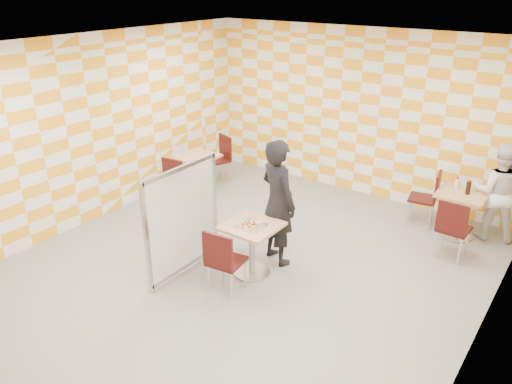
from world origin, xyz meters
TOP-DOWN VIEW (x-y plane):
  - room_shell at (0.00, 0.54)m, footprint 7.00×7.00m
  - main_table at (0.15, 0.03)m, footprint 0.70×0.70m
  - second_table at (2.13, 2.76)m, footprint 0.70×0.70m
  - empty_table at (-2.30, 1.66)m, footprint 0.70×0.70m
  - chair_main_front at (0.15, -0.59)m, footprint 0.47×0.48m
  - chair_second_front at (2.23, 1.99)m, footprint 0.43×0.44m
  - chair_second_side at (1.61, 2.88)m, footprint 0.49×0.49m
  - chair_empty_near at (-2.18, 1.02)m, footprint 0.46×0.47m
  - chair_empty_far at (-2.34, 2.40)m, footprint 0.54×0.55m
  - partition at (-0.63, -0.45)m, footprint 0.08×1.38m
  - man_dark at (0.23, 0.54)m, footprint 0.77×0.64m
  - man_white at (2.55, 3.05)m, footprint 0.88×0.76m
  - pizza_on_foil at (0.15, 0.02)m, footprint 0.40×0.40m
  - sport_bottle at (2.00, 2.86)m, footprint 0.06×0.06m
  - soda_bottle at (2.20, 2.75)m, footprint 0.07×0.07m

SIDE VIEW (x-z plane):
  - main_table at x=0.15m, z-range 0.13..0.88m
  - second_table at x=2.13m, z-range 0.13..0.88m
  - empty_table at x=-2.30m, z-range 0.13..0.88m
  - chair_main_front at x=0.15m, z-range 0.08..1.01m
  - chair_second_front at x=2.23m, z-range 0.08..1.01m
  - chair_second_side at x=1.61m, z-range 0.08..1.01m
  - chair_empty_near at x=-2.18m, z-range 0.08..1.01m
  - chair_empty_far at x=-2.34m, z-range 0.08..1.01m
  - pizza_on_foil at x=0.15m, z-range 0.74..0.79m
  - man_white at x=2.55m, z-range 0.00..1.55m
  - partition at x=-0.63m, z-range 0.02..1.57m
  - sport_bottle at x=2.00m, z-range 0.74..0.94m
  - soda_bottle at x=2.20m, z-range 0.74..0.97m
  - man_dark at x=0.23m, z-range 0.00..1.81m
  - room_shell at x=0.00m, z-range -2.00..5.00m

